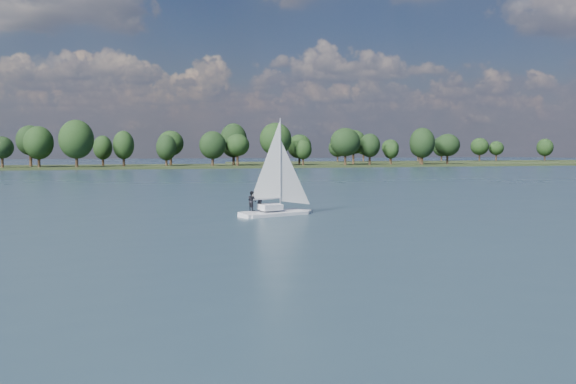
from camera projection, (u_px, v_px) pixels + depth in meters
The scene contains 5 objects.
ground at pixel (154, 184), 118.54m from camera, with size 700.00×700.00×0.00m, color #233342.
far_shore at pixel (122, 168), 225.20m from camera, with size 660.00×40.00×1.50m, color black.
far_shore_back at pixel (449, 163), 318.57m from camera, with size 220.00×30.00×1.40m, color black.
sailboat at pixel (274, 187), 60.71m from camera, with size 7.63×4.41×9.69m.
treeline at pixel (57, 144), 215.18m from camera, with size 562.91×74.34×17.82m.
Camera 1 is at (-11.63, -20.40, 6.24)m, focal length 40.00 mm.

